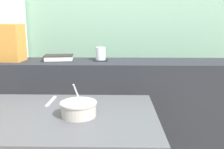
{
  "coord_description": "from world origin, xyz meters",
  "views": [
    {
      "loc": [
        0.18,
        -1.26,
        1.14
      ],
      "look_at": [
        0.14,
        0.45,
        0.77
      ],
      "focal_mm": 41.34,
      "sensor_mm": 36.0,
      "label": 1
    }
  ],
  "objects_px": {
    "coaster_square": "(101,60)",
    "soup_bowl": "(78,109)",
    "throw_pillow": "(0,43)",
    "breakfast_table": "(63,138)",
    "fork_utensil": "(51,101)",
    "juice_glass": "(100,54)",
    "closed_book": "(58,58)"
  },
  "relations": [
    {
      "from": "coaster_square",
      "to": "soup_bowl",
      "type": "height_order",
      "value": "soup_bowl"
    },
    {
      "from": "coaster_square",
      "to": "soup_bowl",
      "type": "bearing_deg",
      "value": -95.0
    },
    {
      "from": "juice_glass",
      "to": "closed_book",
      "type": "bearing_deg",
      "value": -179.83
    },
    {
      "from": "closed_book",
      "to": "fork_utensil",
      "type": "distance_m",
      "value": 0.52
    },
    {
      "from": "throw_pillow",
      "to": "fork_utensil",
      "type": "distance_m",
      "value": 0.71
    },
    {
      "from": "coaster_square",
      "to": "throw_pillow",
      "type": "xyz_separation_m",
      "value": [
        -0.71,
        -0.03,
        0.13
      ]
    },
    {
      "from": "breakfast_table",
      "to": "fork_utensil",
      "type": "height_order",
      "value": "fork_utensil"
    },
    {
      "from": "fork_utensil",
      "to": "throw_pillow",
      "type": "bearing_deg",
      "value": 137.23
    },
    {
      "from": "coaster_square",
      "to": "breakfast_table",
      "type": "bearing_deg",
      "value": -102.02
    },
    {
      "from": "closed_book",
      "to": "juice_glass",
      "type": "bearing_deg",
      "value": 0.17
    },
    {
      "from": "coaster_square",
      "to": "soup_bowl",
      "type": "xyz_separation_m",
      "value": [
        -0.06,
        -0.7,
        -0.12
      ]
    },
    {
      "from": "closed_book",
      "to": "throw_pillow",
      "type": "relative_size",
      "value": 0.7
    },
    {
      "from": "fork_utensil",
      "to": "soup_bowl",
      "type": "bearing_deg",
      "value": -47.02
    },
    {
      "from": "breakfast_table",
      "to": "fork_utensil",
      "type": "distance_m",
      "value": 0.25
    },
    {
      "from": "juice_glass",
      "to": "fork_utensil",
      "type": "height_order",
      "value": "juice_glass"
    },
    {
      "from": "throw_pillow",
      "to": "soup_bowl",
      "type": "height_order",
      "value": "throw_pillow"
    },
    {
      "from": "breakfast_table",
      "to": "coaster_square",
      "type": "height_order",
      "value": "coaster_square"
    },
    {
      "from": "juice_glass",
      "to": "coaster_square",
      "type": "bearing_deg",
      "value": 0.0
    },
    {
      "from": "closed_book",
      "to": "soup_bowl",
      "type": "bearing_deg",
      "value": -70.73
    },
    {
      "from": "breakfast_table",
      "to": "throw_pillow",
      "type": "bearing_deg",
      "value": 130.96
    },
    {
      "from": "breakfast_table",
      "to": "throw_pillow",
      "type": "distance_m",
      "value": 0.95
    },
    {
      "from": "juice_glass",
      "to": "soup_bowl",
      "type": "distance_m",
      "value": 0.72
    },
    {
      "from": "coaster_square",
      "to": "soup_bowl",
      "type": "distance_m",
      "value": 0.71
    },
    {
      "from": "breakfast_table",
      "to": "juice_glass",
      "type": "relative_size",
      "value": 10.02
    },
    {
      "from": "juice_glass",
      "to": "closed_book",
      "type": "relative_size",
      "value": 0.41
    },
    {
      "from": "breakfast_table",
      "to": "fork_utensil",
      "type": "xyz_separation_m",
      "value": [
        -0.1,
        0.19,
        0.13
      ]
    },
    {
      "from": "juice_glass",
      "to": "throw_pillow",
      "type": "height_order",
      "value": "throw_pillow"
    },
    {
      "from": "breakfast_table",
      "to": "throw_pillow",
      "type": "relative_size",
      "value": 2.85
    },
    {
      "from": "coaster_square",
      "to": "fork_utensil",
      "type": "distance_m",
      "value": 0.57
    },
    {
      "from": "juice_glass",
      "to": "soup_bowl",
      "type": "height_order",
      "value": "juice_glass"
    },
    {
      "from": "coaster_square",
      "to": "throw_pillow",
      "type": "relative_size",
      "value": 0.31
    },
    {
      "from": "throw_pillow",
      "to": "soup_bowl",
      "type": "relative_size",
      "value": 1.87
    }
  ]
}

